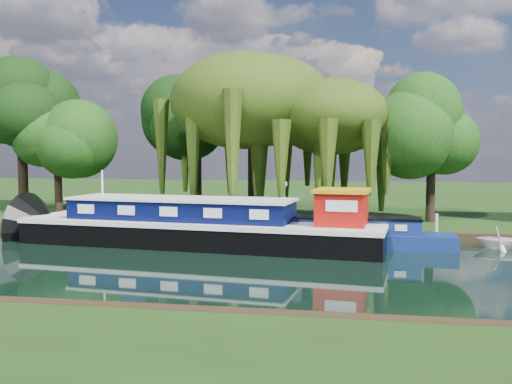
% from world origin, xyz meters
% --- Properties ---
extents(ground, '(120.00, 120.00, 0.00)m').
position_xyz_m(ground, '(0.00, 0.00, 0.00)').
color(ground, black).
extents(far_bank, '(120.00, 52.00, 0.45)m').
position_xyz_m(far_bank, '(0.00, 34.00, 0.23)').
color(far_bank, black).
rests_on(far_bank, ground).
extents(dutch_barge, '(19.03, 6.25, 3.94)m').
position_xyz_m(dutch_barge, '(-2.97, 4.64, 0.98)').
color(dutch_barge, black).
rests_on(dutch_barge, ground).
extents(narrowboat, '(11.32, 1.89, 1.65)m').
position_xyz_m(narrowboat, '(3.88, 5.37, 0.59)').
color(narrowboat, navy).
rests_on(narrowboat, ground).
extents(red_dinghy, '(3.45, 2.72, 0.64)m').
position_xyz_m(red_dinghy, '(-11.82, 6.52, 0.00)').
color(red_dinghy, '#9D0F0B').
rests_on(red_dinghy, ground).
extents(white_cruiser, '(2.50, 2.23, 1.20)m').
position_xyz_m(white_cruiser, '(11.66, 6.20, 0.00)').
color(white_cruiser, silver).
rests_on(white_cruiser, ground).
extents(willow_left, '(8.35, 8.35, 10.01)m').
position_xyz_m(willow_left, '(-1.82, 12.88, 7.72)').
color(willow_left, black).
rests_on(willow_left, far_bank).
extents(willow_right, '(6.52, 6.52, 7.94)m').
position_xyz_m(willow_right, '(2.69, 11.46, 6.24)').
color(willow_right, black).
rests_on(willow_right, far_bank).
extents(tree_far_left, '(4.75, 4.75, 7.65)m').
position_xyz_m(tree_far_left, '(-15.79, 13.53, 5.69)').
color(tree_far_left, black).
rests_on(tree_far_left, far_bank).
extents(tree_far_back, '(5.97, 5.97, 10.04)m').
position_xyz_m(tree_far_back, '(-19.43, 15.05, 7.44)').
color(tree_far_back, black).
rests_on(tree_far_back, far_bank).
extents(tree_far_mid, '(5.54, 5.54, 9.06)m').
position_xyz_m(tree_far_mid, '(-6.92, 17.74, 6.69)').
color(tree_far_mid, black).
rests_on(tree_far_mid, far_bank).
extents(tree_far_right, '(4.78, 4.78, 7.82)m').
position_xyz_m(tree_far_right, '(9.25, 13.10, 5.83)').
color(tree_far_right, black).
rests_on(tree_far_right, far_bank).
extents(lamppost, '(0.36, 0.36, 2.56)m').
position_xyz_m(lamppost, '(0.50, 10.50, 2.42)').
color(lamppost, silver).
rests_on(lamppost, far_bank).
extents(mooring_posts, '(19.16, 0.16, 1.00)m').
position_xyz_m(mooring_posts, '(-0.50, 8.40, 0.95)').
color(mooring_posts, silver).
rests_on(mooring_posts, far_bank).
extents(reeds_near, '(33.70, 1.50, 1.10)m').
position_xyz_m(reeds_near, '(6.87, -7.57, 0.55)').
color(reeds_near, '#1A4211').
rests_on(reeds_near, ground).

